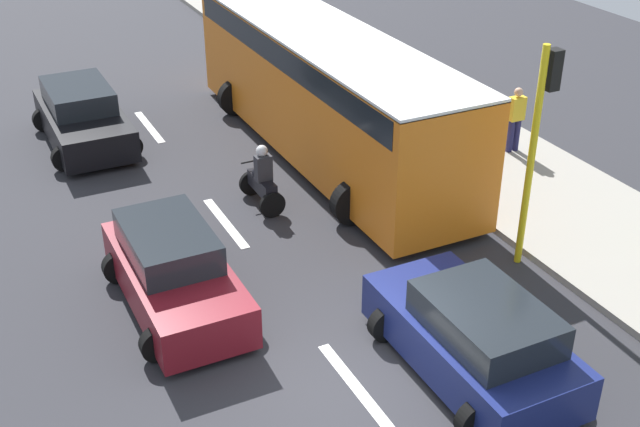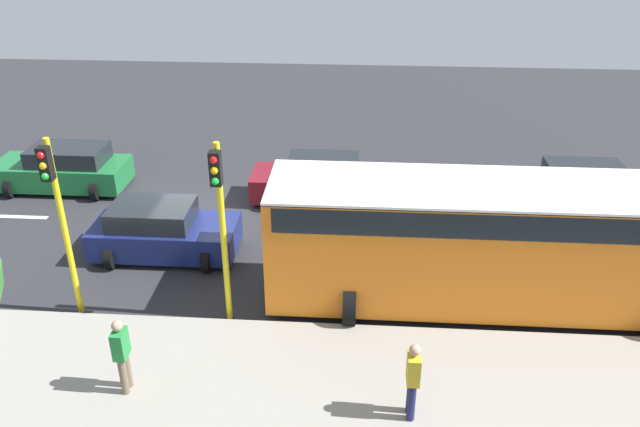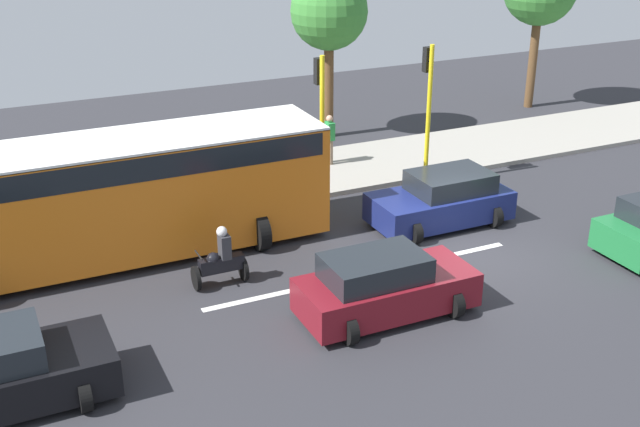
% 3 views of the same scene
% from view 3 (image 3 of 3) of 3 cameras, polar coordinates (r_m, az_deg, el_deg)
% --- Properties ---
extents(ground_plane, '(40.00, 60.00, 0.10)m').
position_cam_3_polar(ground_plane, '(21.43, 10.26, -2.89)').
color(ground_plane, '#2D2D33').
extents(sidewalk, '(4.00, 60.00, 0.15)m').
position_cam_3_polar(sidewalk, '(26.90, 1.82, 3.28)').
color(sidewalk, '#9E998E').
rests_on(sidewalk, ground).
extents(lane_stripe_north, '(0.20, 2.40, 0.01)m').
position_cam_3_polar(lane_stripe_north, '(25.14, 21.59, -0.06)').
color(lane_stripe_north, white).
rests_on(lane_stripe_north, ground).
extents(lane_stripe_mid, '(0.20, 2.40, 0.01)m').
position_cam_3_polar(lane_stripe_mid, '(21.41, 10.27, -2.76)').
color(lane_stripe_mid, white).
rests_on(lane_stripe_mid, ground).
extents(lane_stripe_south, '(0.20, 2.40, 0.01)m').
position_cam_3_polar(lane_stripe_south, '(18.89, -4.96, -6.18)').
color(lane_stripe_south, white).
rests_on(lane_stripe_south, ground).
extents(car_maroon, '(2.13, 4.03, 1.52)m').
position_cam_3_polar(car_maroon, '(17.97, 4.60, -5.25)').
color(car_maroon, maroon).
rests_on(car_maroon, ground).
extents(car_dark_blue, '(2.27, 3.97, 1.52)m').
position_cam_3_polar(car_dark_blue, '(22.79, 8.73, 0.93)').
color(car_dark_blue, navy).
rests_on(car_dark_blue, ground).
extents(city_bus, '(3.20, 11.00, 3.16)m').
position_cam_3_polar(city_bus, '(20.77, -14.64, 1.55)').
color(city_bus, orange).
rests_on(city_bus, ground).
extents(motorcycle, '(0.60, 1.30, 1.53)m').
position_cam_3_polar(motorcycle, '(19.36, -7.13, -3.37)').
color(motorcycle, black).
rests_on(motorcycle, ground).
extents(pedestrian_near_signal, '(0.40, 0.24, 1.69)m').
position_cam_3_polar(pedestrian_near_signal, '(25.31, -11.34, 3.88)').
color(pedestrian_near_signal, '#1E1E4C').
rests_on(pedestrian_near_signal, sidewalk).
extents(pedestrian_by_tree, '(0.40, 0.24, 1.69)m').
position_cam_3_polar(pedestrian_by_tree, '(26.82, 0.68, 5.45)').
color(pedestrian_by_tree, '#72604C').
rests_on(pedestrian_by_tree, sidewalk).
extents(traffic_light_corner, '(0.49, 0.24, 4.50)m').
position_cam_3_polar(traffic_light_corner, '(25.10, 7.74, 8.44)').
color(traffic_light_corner, yellow).
rests_on(traffic_light_corner, ground).
extents(traffic_light_midblock, '(0.49, 0.24, 4.50)m').
position_cam_3_polar(traffic_light_midblock, '(23.38, 0.05, 7.54)').
color(traffic_light_midblock, yellow).
rests_on(traffic_light_midblock, ground).
extents(street_tree_center, '(2.80, 2.80, 6.09)m').
position_cam_3_polar(street_tree_center, '(29.42, 0.65, 14.19)').
color(street_tree_center, brown).
rests_on(street_tree_center, ground).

